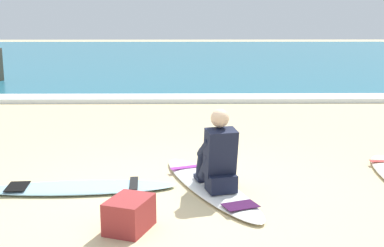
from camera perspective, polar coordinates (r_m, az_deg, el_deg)
name	(u,v)px	position (r m, az deg, el deg)	size (l,w,h in m)	color
ground_plane	(177,194)	(5.97, -1.75, -7.99)	(80.00, 80.00, 0.00)	beige
sea	(184,56)	(26.09, -0.92, 7.63)	(80.00, 28.00, 0.10)	teal
breaking_foam	(182,98)	(12.48, -1.18, 2.85)	(80.00, 0.90, 0.11)	white
surfboard_main	(209,186)	(6.15, 1.98, -7.04)	(1.41, 2.53, 0.08)	white
surfer_seated	(218,158)	(5.85, 2.96, -3.91)	(0.50, 0.76, 0.95)	black
surfboard_spare_near	(80,187)	(6.23, -12.54, -7.07)	(2.32, 0.69, 0.08)	#9ED1E5
beach_bag	(129,214)	(5.01, -7.10, -10.14)	(0.36, 0.48, 0.32)	maroon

